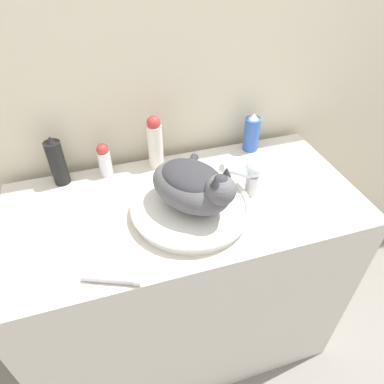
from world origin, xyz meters
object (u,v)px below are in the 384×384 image
deodorant_stick (104,160)px  lotion_bottle_white (155,142)px  hairspray_can_black (57,162)px  spray_bottle_trigger (252,133)px  cream_tube (113,278)px  cat (194,184)px  faucet (250,175)px

deodorant_stick → lotion_bottle_white: bearing=0.0°
lotion_bottle_white → hairspray_can_black: 0.33m
spray_bottle_trigger → hairspray_can_black: bearing=180.0°
deodorant_stick → cream_tube: deodorant_stick is taller
cat → deodorant_stick: 0.37m
spray_bottle_trigger → deodorant_stick: bearing=180.0°
lotion_bottle_white → deodorant_stick: bearing=180.0°
deodorant_stick → cream_tube: bearing=-94.5°
cat → cream_tube: 0.34m
cat → faucet: size_ratio=2.45×
faucet → deodorant_stick: bearing=-37.4°
faucet → lotion_bottle_white: bearing=-52.3°
spray_bottle_trigger → faucet: bearing=-116.1°
hairspray_can_black → faucet: bearing=-23.2°
cream_tube → cat: bearing=33.8°
faucet → cream_tube: bearing=17.2°
faucet → cream_tube: 0.52m
deodorant_stick → cream_tube: 0.47m
cat → hairspray_can_black: cat is taller
faucet → spray_bottle_trigger: (0.12, 0.25, -0.01)m
deodorant_stick → cream_tube: (-0.04, -0.46, -0.05)m
faucet → deodorant_stick: faucet is taller
hairspray_can_black → cream_tube: bearing=-76.1°
faucet → lotion_bottle_white: lotion_bottle_white is taller
cat → hairspray_can_black: bearing=-159.5°
spray_bottle_trigger → cream_tube: (-0.59, -0.46, -0.06)m
cat → faucet: cat is taller
deodorant_stick → hairspray_can_black: size_ratio=0.69×
cream_tube → faucet: bearing=24.5°
faucet → spray_bottle_trigger: spray_bottle_trigger is taller
deodorant_stick → cat: bearing=-50.5°
cat → hairspray_can_black: size_ratio=2.08×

